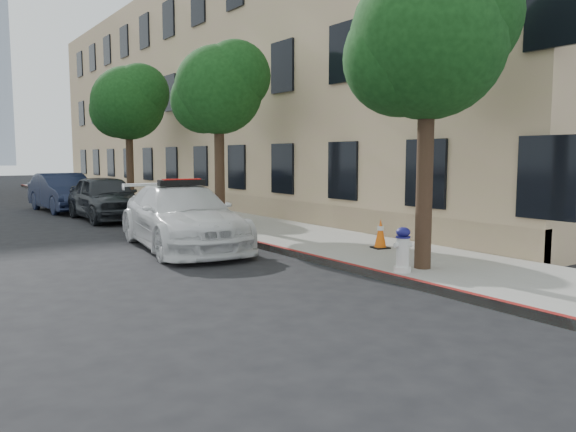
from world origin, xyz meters
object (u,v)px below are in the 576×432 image
(fire_hydrant, at_px, (403,250))
(traffic_cone, at_px, (380,234))
(parked_car_mid, at_px, (106,197))
(parked_car_far, at_px, (63,192))
(police_car, at_px, (182,217))

(fire_hydrant, xyz_separation_m, traffic_cone, (1.47, 2.10, -0.07))
(fire_hydrant, bearing_deg, traffic_cone, 71.61)
(parked_car_mid, relative_size, fire_hydrant, 5.67)
(fire_hydrant, height_order, traffic_cone, fire_hydrant)
(traffic_cone, bearing_deg, parked_car_far, 103.80)
(police_car, xyz_separation_m, traffic_cone, (3.27, -3.37, -0.28))
(police_car, bearing_deg, parked_car_far, 98.34)
(parked_car_mid, bearing_deg, police_car, -91.90)
(fire_hydrant, bearing_deg, parked_car_mid, 113.61)
(parked_car_far, bearing_deg, parked_car_mid, -86.15)
(parked_car_mid, height_order, traffic_cone, parked_car_mid)
(parked_car_far, distance_m, traffic_cone, 14.75)
(police_car, xyz_separation_m, parked_car_far, (-0.25, 10.95, -0.00))
(police_car, bearing_deg, fire_hydrant, -64.78)
(parked_car_far, bearing_deg, police_car, -92.27)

